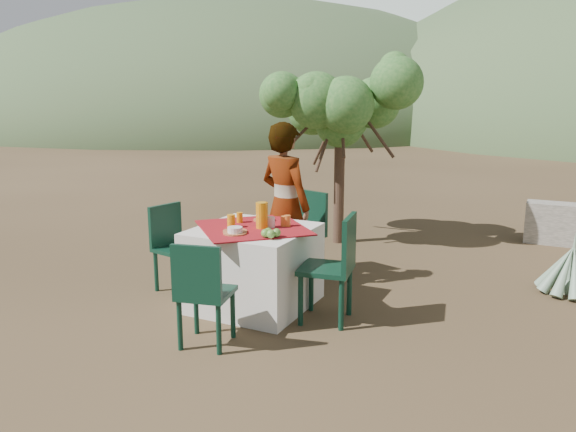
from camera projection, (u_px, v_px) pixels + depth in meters
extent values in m
plane|color=#342717|center=(258.00, 291.00, 5.73)|extent=(160.00, 160.00, 0.00)
cube|color=silver|center=(253.00, 267.00, 5.26)|extent=(1.02, 1.02, 0.75)
cube|color=maroon|center=(253.00, 228.00, 5.18)|extent=(1.30, 1.30, 0.01)
cylinder|color=black|center=(278.00, 255.00, 6.17)|extent=(0.04, 0.04, 0.46)
cylinder|color=black|center=(301.00, 262.00, 5.94)|extent=(0.04, 0.04, 0.46)
cylinder|color=black|center=(299.00, 249.00, 6.41)|extent=(0.04, 0.04, 0.46)
cylinder|color=black|center=(322.00, 255.00, 6.18)|extent=(0.04, 0.04, 0.46)
cube|color=black|center=(300.00, 235.00, 6.13)|extent=(0.54, 0.54, 0.04)
cube|color=black|center=(312.00, 211.00, 6.21)|extent=(0.42, 0.17, 0.45)
cylinder|color=black|center=(233.00, 313.00, 4.58)|extent=(0.04, 0.04, 0.43)
cylinder|color=black|center=(196.00, 309.00, 4.66)|extent=(0.04, 0.04, 0.43)
cylinder|color=black|center=(219.00, 328.00, 4.28)|extent=(0.04, 0.04, 0.43)
cylinder|color=black|center=(180.00, 324.00, 4.35)|extent=(0.04, 0.04, 0.43)
cube|color=black|center=(206.00, 293.00, 4.42)|extent=(0.47, 0.47, 0.04)
cube|color=black|center=(196.00, 272.00, 4.21)|extent=(0.40, 0.12, 0.42)
cylinder|color=black|center=(178.00, 277.00, 5.49)|extent=(0.04, 0.04, 0.43)
cylinder|color=black|center=(202.00, 269.00, 5.74)|extent=(0.04, 0.04, 0.43)
cylinder|color=black|center=(156.00, 271.00, 5.68)|extent=(0.04, 0.04, 0.43)
cylinder|color=black|center=(180.00, 263.00, 5.93)|extent=(0.04, 0.04, 0.43)
cube|color=black|center=(178.00, 249.00, 5.67)|extent=(0.47, 0.47, 0.04)
cube|color=black|center=(165.00, 225.00, 5.73)|extent=(0.12, 0.40, 0.42)
cylinder|color=black|center=(311.00, 286.00, 5.15)|extent=(0.05, 0.05, 0.47)
cylinder|color=black|center=(301.00, 299.00, 4.82)|extent=(0.05, 0.05, 0.47)
cylinder|color=black|center=(349.00, 290.00, 5.05)|extent=(0.05, 0.05, 0.47)
cylinder|color=black|center=(341.00, 304.00, 4.72)|extent=(0.05, 0.05, 0.47)
cube|color=black|center=(326.00, 269.00, 4.89)|extent=(0.50, 0.50, 0.04)
cube|color=black|center=(349.00, 243.00, 4.78)|extent=(0.11, 0.44, 0.46)
imported|color=#8C6651|center=(285.00, 205.00, 5.75)|extent=(0.72, 0.58, 1.70)
cylinder|color=#483424|center=(339.00, 184.00, 7.46)|extent=(0.14, 0.14, 1.61)
sphere|color=#225A21|center=(340.00, 123.00, 7.29)|extent=(0.69, 0.69, 0.69)
sphere|color=#225A21|center=(388.00, 110.00, 6.99)|extent=(0.64, 0.64, 0.64)
sphere|color=#225A21|center=(304.00, 113.00, 7.62)|extent=(0.60, 0.60, 0.60)
sphere|color=#225A21|center=(365.00, 104.00, 7.75)|extent=(0.62, 0.62, 0.62)
sphere|color=#225A21|center=(328.00, 120.00, 6.75)|extent=(0.55, 0.55, 0.55)
sphere|color=gray|center=(570.00, 289.00, 5.66)|extent=(0.22, 0.22, 0.22)
cone|color=gray|center=(573.00, 262.00, 5.60)|extent=(0.12, 0.12, 0.63)
cone|color=gray|center=(569.00, 265.00, 5.75)|extent=(0.17, 0.39, 0.54)
cone|color=gray|center=(561.00, 265.00, 5.75)|extent=(0.32, 0.32, 0.56)
cone|color=gray|center=(556.00, 266.00, 5.69)|extent=(0.39, 0.16, 0.54)
cone|color=gray|center=(558.00, 269.00, 5.61)|extent=(0.37, 0.25, 0.55)
cone|color=gray|center=(565.00, 271.00, 5.53)|extent=(0.25, 0.36, 0.55)
cone|color=gray|center=(575.00, 273.00, 5.48)|extent=(0.17, 0.39, 0.54)
ellipsoid|color=#324C2B|center=(241.00, 124.00, 39.81)|extent=(40.00, 40.00, 16.00)
ellipsoid|color=gray|center=(487.00, 117.00, 53.14)|extent=(60.00, 60.00, 24.00)
cylinder|color=brown|center=(264.00, 220.00, 5.45)|extent=(0.21, 0.21, 0.01)
cylinder|color=brown|center=(235.00, 231.00, 4.99)|extent=(0.22, 0.22, 0.01)
cylinder|color=orange|center=(240.00, 217.00, 5.36)|extent=(0.06, 0.06, 0.10)
cylinder|color=orange|center=(231.00, 221.00, 5.15)|extent=(0.07, 0.07, 0.12)
cylinder|color=orange|center=(262.00, 215.00, 5.12)|extent=(0.11, 0.11, 0.24)
cylinder|color=brown|center=(235.00, 233.00, 4.93)|extent=(0.21, 0.21, 0.01)
cylinder|color=white|center=(235.00, 230.00, 4.92)|extent=(0.13, 0.13, 0.05)
cylinder|color=orange|center=(284.00, 221.00, 5.21)|extent=(0.06, 0.06, 0.09)
cylinder|color=orange|center=(287.00, 221.00, 5.20)|extent=(0.07, 0.07, 0.10)
cube|color=white|center=(270.00, 222.00, 5.16)|extent=(0.08, 0.05, 0.10)
sphere|color=#598A32|center=(268.00, 232.00, 4.83)|extent=(0.07, 0.07, 0.07)
sphere|color=#598A32|center=(277.00, 233.00, 4.81)|extent=(0.07, 0.07, 0.07)
sphere|color=#598A32|center=(271.00, 234.00, 4.76)|extent=(0.07, 0.07, 0.07)
sphere|color=#598A32|center=(265.00, 233.00, 4.79)|extent=(0.07, 0.07, 0.07)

